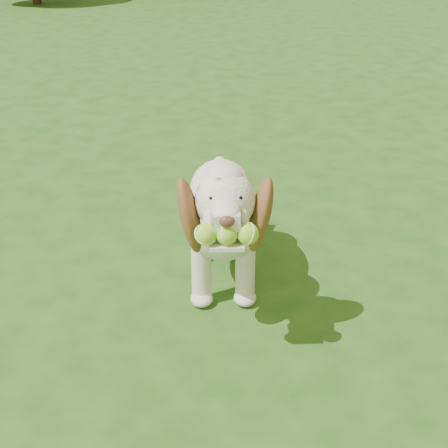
# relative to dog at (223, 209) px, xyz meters

# --- Properties ---
(ground) EXTENTS (80.00, 80.00, 0.00)m
(ground) POSITION_rel_dog_xyz_m (-0.27, 0.06, -0.40)
(ground) COLOR #1B4C15
(ground) RESTS_ON ground
(dog) EXTENTS (0.49, 1.15, 0.75)m
(dog) POSITION_rel_dog_xyz_m (0.00, 0.00, 0.00)
(dog) COLOR silver
(dog) RESTS_ON ground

